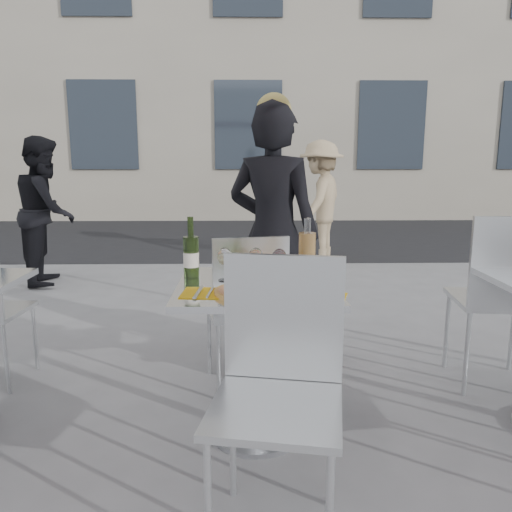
{
  "coord_description": "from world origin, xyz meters",
  "views": [
    {
      "loc": [
        -0.05,
        -2.22,
        1.31
      ],
      "look_at": [
        0.0,
        0.15,
        0.85
      ],
      "focal_mm": 35.0,
      "sensor_mm": 36.0,
      "label": 1
    }
  ],
  "objects_px": {
    "napkin_right": "(323,297)",
    "pedestrian_b": "(320,201)",
    "wineglass_white_a": "(224,258)",
    "wineglass_white_b": "(256,258)",
    "wine_bottle": "(191,255)",
    "napkin_left": "(203,293)",
    "main_table": "(257,328)",
    "pizza_near": "(249,291)",
    "wineglass_red_a": "(278,260)",
    "salad_plate": "(254,274)",
    "chair_near": "(279,371)",
    "carafe": "(307,254)",
    "chair_far": "(247,300)",
    "sugar_shaker": "(299,272)",
    "wineglass_red_b": "(279,259)",
    "pedestrian_a": "(46,211)",
    "side_chair_rfar": "(504,289)",
    "pizza_far": "(263,270)",
    "woman_diner": "(273,235)"
  },
  "relations": [
    {
      "from": "napkin_right",
      "to": "pedestrian_b",
      "type": "bearing_deg",
      "value": 99.26
    },
    {
      "from": "wineglass_white_a",
      "to": "wineglass_white_b",
      "type": "xyz_separation_m",
      "value": [
        0.15,
        -0.01,
        0.0
      ]
    },
    {
      "from": "wine_bottle",
      "to": "napkin_left",
      "type": "distance_m",
      "value": 0.31
    },
    {
      "from": "main_table",
      "to": "pizza_near",
      "type": "bearing_deg",
      "value": -101.39
    },
    {
      "from": "wineglass_red_a",
      "to": "salad_plate",
      "type": "bearing_deg",
      "value": 159.75
    },
    {
      "from": "salad_plate",
      "to": "wineglass_white_b",
      "type": "bearing_deg",
      "value": 35.91
    },
    {
      "from": "chair_near",
      "to": "carafe",
      "type": "distance_m",
      "value": 0.75
    },
    {
      "from": "main_table",
      "to": "wineglass_red_a",
      "type": "distance_m",
      "value": 0.34
    },
    {
      "from": "chair_far",
      "to": "pizza_near",
      "type": "bearing_deg",
      "value": 78.34
    },
    {
      "from": "chair_far",
      "to": "salad_plate",
      "type": "distance_m",
      "value": 0.48
    },
    {
      "from": "napkin_left",
      "to": "chair_far",
      "type": "bearing_deg",
      "value": 78.09
    },
    {
      "from": "wine_bottle",
      "to": "sugar_shaker",
      "type": "distance_m",
      "value": 0.52
    },
    {
      "from": "wineglass_white_b",
      "to": "pedestrian_b",
      "type": "bearing_deg",
      "value": 77.59
    },
    {
      "from": "chair_far",
      "to": "wineglass_red_b",
      "type": "height_order",
      "value": "chair_far"
    },
    {
      "from": "pedestrian_a",
      "to": "pizza_near",
      "type": "height_order",
      "value": "pedestrian_a"
    },
    {
      "from": "pedestrian_b",
      "to": "carafe",
      "type": "distance_m",
      "value": 4.14
    },
    {
      "from": "wineglass_white_b",
      "to": "wineglass_red_a",
      "type": "xyz_separation_m",
      "value": [
        0.1,
        -0.05,
        0.0
      ]
    },
    {
      "from": "napkin_left",
      "to": "wineglass_white_a",
      "type": "bearing_deg",
      "value": 74.76
    },
    {
      "from": "chair_near",
      "to": "wineglass_white_b",
      "type": "xyz_separation_m",
      "value": [
        -0.07,
        0.63,
        0.28
      ]
    },
    {
      "from": "pizza_near",
      "to": "side_chair_rfar",
      "type": "bearing_deg",
      "value": 23.4
    },
    {
      "from": "pizza_far",
      "to": "side_chair_rfar",
      "type": "bearing_deg",
      "value": 9.4
    },
    {
      "from": "chair_far",
      "to": "wineglass_white_a",
      "type": "distance_m",
      "value": 0.52
    },
    {
      "from": "main_table",
      "to": "salad_plate",
      "type": "bearing_deg",
      "value": 101.86
    },
    {
      "from": "main_table",
      "to": "salad_plate",
      "type": "height_order",
      "value": "salad_plate"
    },
    {
      "from": "pizza_far",
      "to": "wineglass_red_b",
      "type": "bearing_deg",
      "value": -69.17
    },
    {
      "from": "side_chair_rfar",
      "to": "wineglass_white_a",
      "type": "distance_m",
      "value": 1.6
    },
    {
      "from": "main_table",
      "to": "woman_diner",
      "type": "height_order",
      "value": "woman_diner"
    },
    {
      "from": "woman_diner",
      "to": "wine_bottle",
      "type": "bearing_deg",
      "value": 86.25
    },
    {
      "from": "wineglass_red_b",
      "to": "woman_diner",
      "type": "bearing_deg",
      "value": 88.8
    },
    {
      "from": "pedestrian_a",
      "to": "wineglass_red_a",
      "type": "xyz_separation_m",
      "value": [
        2.26,
        -3.07,
        0.09
      ]
    },
    {
      "from": "woman_diner",
      "to": "wine_bottle",
      "type": "relative_size",
      "value": 5.63
    },
    {
      "from": "pizza_near",
      "to": "chair_far",
      "type": "bearing_deg",
      "value": 90.87
    },
    {
      "from": "side_chair_rfar",
      "to": "wineglass_white_a",
      "type": "relative_size",
      "value": 6.47
    },
    {
      "from": "pizza_far",
      "to": "napkin_right",
      "type": "relative_size",
      "value": 1.39
    },
    {
      "from": "pedestrian_b",
      "to": "wineglass_red_b",
      "type": "height_order",
      "value": "pedestrian_b"
    },
    {
      "from": "pedestrian_b",
      "to": "wineglass_red_a",
      "type": "distance_m",
      "value": 4.26
    },
    {
      "from": "chair_near",
      "to": "wineglass_red_b",
      "type": "relative_size",
      "value": 6.17
    },
    {
      "from": "wineglass_red_a",
      "to": "wineglass_red_b",
      "type": "relative_size",
      "value": 1.0
    },
    {
      "from": "side_chair_rfar",
      "to": "napkin_left",
      "type": "height_order",
      "value": "side_chair_rfar"
    },
    {
      "from": "pedestrian_b",
      "to": "side_chair_rfar",
      "type": "bearing_deg",
      "value": 32.75
    },
    {
      "from": "pizza_far",
      "to": "napkin_left",
      "type": "bearing_deg",
      "value": -125.15
    },
    {
      "from": "salad_plate",
      "to": "wineglass_red_a",
      "type": "distance_m",
      "value": 0.14
    },
    {
      "from": "wineglass_white_a",
      "to": "wineglass_red_b",
      "type": "bearing_deg",
      "value": -7.78
    },
    {
      "from": "side_chair_rfar",
      "to": "wine_bottle",
      "type": "xyz_separation_m",
      "value": [
        -1.69,
        -0.32,
        0.26
      ]
    },
    {
      "from": "napkin_left",
      "to": "napkin_right",
      "type": "distance_m",
      "value": 0.51
    },
    {
      "from": "main_table",
      "to": "sugar_shaker",
      "type": "distance_m",
      "value": 0.33
    },
    {
      "from": "pizza_near",
      "to": "wineglass_red_b",
      "type": "relative_size",
      "value": 1.89
    },
    {
      "from": "chair_near",
      "to": "pedestrian_a",
      "type": "bearing_deg",
      "value": 131.76
    },
    {
      "from": "chair_far",
      "to": "pedestrian_a",
      "type": "xyz_separation_m",
      "value": [
        -2.12,
        2.62,
        0.23
      ]
    },
    {
      "from": "side_chair_rfar",
      "to": "salad_plate",
      "type": "xyz_separation_m",
      "value": [
        -1.39,
        -0.39,
        0.18
      ]
    }
  ]
}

